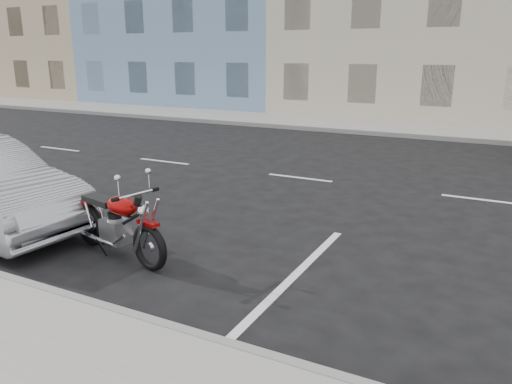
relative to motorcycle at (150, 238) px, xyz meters
The scene contains 5 objects.
ground 6.05m from the motorcycle, 72.69° to the left, with size 120.00×120.00×0.00m, color black.
sidewalk_far 14.82m from the motorcycle, 102.50° to the left, with size 80.00×3.40×0.15m, color gray.
curb_far 13.16m from the motorcycle, 104.10° to the left, with size 80.00×0.12×0.16m, color gray.
bldg_far_west 33.21m from the motorcycle, 137.65° to the left, with size 12.00×12.00×12.00m, color tan.
motorcycle is the anchor object (origin of this frame).
Camera 1 is at (2.34, -10.68, 2.88)m, focal length 35.00 mm.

